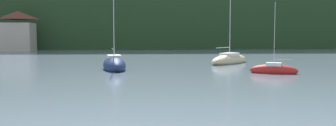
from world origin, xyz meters
TOP-DOWN VIEW (x-y plane):
  - wooded_hillside at (25.28, 140.24)m, footprint 352.00×67.32m
  - shore_building_westcentral at (-29.19, 95.43)m, footprint 6.67×5.44m
  - sailboat_far_5 at (9.37, 60.48)m, footprint 7.32×7.97m
  - sailboat_mid_6 at (10.97, 48.33)m, footprint 4.81×3.08m
  - sailboat_far_7 at (-5.04, 53.25)m, footprint 3.54×7.39m

SIDE VIEW (x-z plane):
  - sailboat_mid_6 at x=10.97m, z-range -3.33..3.99m
  - sailboat_far_5 at x=9.37m, z-range -5.57..6.45m
  - sailboat_far_7 at x=-5.04m, z-range -5.19..6.18m
  - shore_building_westcentral at x=-29.19m, z-range -0.13..8.63m
  - wooded_hillside at x=25.28m, z-range -20.65..38.28m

